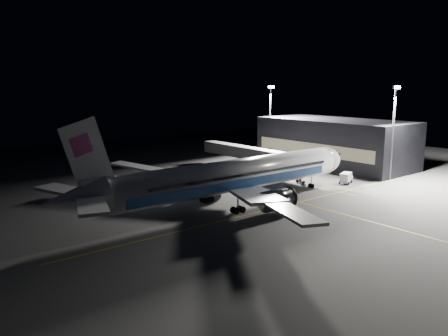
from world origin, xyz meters
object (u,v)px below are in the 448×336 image
object	(u,v)px
service_truck	(346,177)
baggage_tug	(139,184)
airliner	(230,177)
floodlight_mast_north	(270,115)
safety_cone_b	(217,185)
safety_cone_c	(221,189)
safety_cone_a	(207,191)
floodlight_mast_south	(394,124)
jet_bridge	(257,154)

from	to	relation	value
service_truck	baggage_tug	size ratio (longest dim) A/B	1.66
airliner	floodlight_mast_north	bearing A→B (deg)	37.91
safety_cone_b	safety_cone_c	world-z (taller)	safety_cone_b
safety_cone_a	safety_cone_c	bearing A→B (deg)	-8.91
baggage_tug	safety_cone_b	size ratio (longest dim) A/B	4.64
floodlight_mast_north	service_truck	bearing A→B (deg)	-106.75
service_truck	safety_cone_b	bearing A→B (deg)	127.08
service_truck	baggage_tug	distance (m)	43.94
safety_cone_b	service_truck	bearing A→B (deg)	-31.72
safety_cone_c	airliner	bearing A→B (deg)	-119.48
safety_cone_a	safety_cone_b	world-z (taller)	safety_cone_b
airliner	floodlight_mast_north	world-z (taller)	floodlight_mast_north
airliner	safety_cone_a	world-z (taller)	airliner
floodlight_mast_north	safety_cone_c	distance (m)	43.77
floodlight_mast_south	safety_cone_c	xyz separation A→B (m)	(-35.63, 15.64, -12.09)
airliner	jet_bridge	distance (m)	29.31
safety_cone_a	airliner	bearing A→B (deg)	-103.41
safety_cone_a	safety_cone_b	xyz separation A→B (m)	(4.67, 2.77, 0.05)
jet_bridge	safety_cone_b	size ratio (longest dim) A/B	54.26
jet_bridge	baggage_tug	size ratio (longest dim) A/B	11.70
floodlight_mast_north	jet_bridge	bearing A→B (deg)	-142.26
service_truck	safety_cone_a	distance (m)	30.91
airliner	baggage_tug	bearing A→B (deg)	106.48
jet_bridge	floodlight_mast_north	xyz separation A→B (m)	(18.00, 13.93, 7.79)
jet_bridge	safety_cone_c	bearing A→B (deg)	-154.46
floodlight_mast_south	baggage_tug	world-z (taller)	floodlight_mast_south
floodlight_mast_south	safety_cone_b	distance (m)	40.72
airliner	floodlight_mast_north	distance (m)	52.56
floodlight_mast_north	safety_cone_a	distance (m)	46.05
safety_cone_a	safety_cone_c	distance (m)	3.07
safety_cone_a	jet_bridge	bearing A→B (deg)	21.04
airliner	service_truck	distance (m)	31.20
floodlight_mast_south	safety_cone_a	size ratio (longest dim) A/B	39.09
floodlight_mast_south	airliner	bearing A→B (deg)	171.67
baggage_tug	safety_cone_c	size ratio (longest dim) A/B	5.22
airliner	safety_cone_a	xyz separation A→B (m)	(2.41, 10.11, -4.90)
service_truck	safety_cone_a	world-z (taller)	service_truck
airliner	safety_cone_b	world-z (taller)	airliner
floodlight_mast_north	floodlight_mast_south	bearing A→B (deg)	-90.00
safety_cone_a	service_truck	bearing A→B (deg)	-22.76
airliner	jet_bridge	size ratio (longest dim) A/B	1.79
airliner	safety_cone_c	world-z (taller)	airliner
floodlight_mast_south	baggage_tug	xyz separation A→B (m)	(-47.43, 27.47, -11.50)
floodlight_mast_north	safety_cone_a	bearing A→B (deg)	-150.49
floodlight_mast_north	service_truck	size ratio (longest dim) A/B	4.25
safety_cone_a	safety_cone_c	world-z (taller)	safety_cone_c
jet_bridge	floodlight_mast_south	distance (m)	31.05
safety_cone_c	jet_bridge	bearing A→B (deg)	25.54
service_truck	baggage_tug	world-z (taller)	service_truck
jet_bridge	safety_cone_b	xyz separation A→B (m)	(-16.00, -5.18, -4.26)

